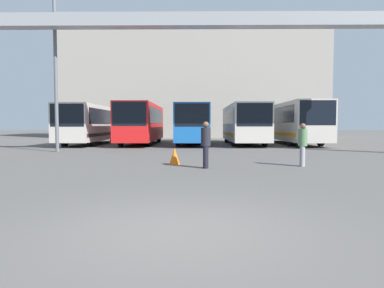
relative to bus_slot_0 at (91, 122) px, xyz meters
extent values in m
plane|color=#514F4C|center=(8.20, -22.59, -1.75)|extent=(200.00, 200.00, 0.00)
cube|color=gray|center=(8.20, 18.71, 5.57)|extent=(32.38, 12.00, 14.65)
cube|color=gray|center=(8.20, -8.71, 5.41)|extent=(23.76, 0.80, 0.70)
cube|color=beige|center=(0.00, 0.01, -0.06)|extent=(2.43, 10.21, 2.69)
cube|color=black|center=(0.00, -5.07, 0.44)|extent=(2.24, 0.06, 1.51)
cube|color=black|center=(0.00, 0.01, 0.44)|extent=(2.46, 8.68, 1.13)
cube|color=black|center=(0.00, 0.01, -0.92)|extent=(2.46, 9.70, 0.24)
cylinder|color=black|center=(-1.06, -2.85, -1.23)|extent=(0.28, 1.04, 1.04)
cylinder|color=black|center=(1.06, -2.85, -1.23)|extent=(0.28, 1.04, 1.04)
cylinder|color=black|center=(-1.06, 2.87, -1.23)|extent=(0.28, 1.04, 1.04)
cylinder|color=black|center=(1.06, 2.87, -1.23)|extent=(0.28, 1.04, 1.04)
cube|color=red|center=(4.10, 0.08, 0.00)|extent=(2.45, 10.36, 2.81)
cube|color=black|center=(4.10, -5.07, 0.52)|extent=(2.26, 0.06, 1.57)
cube|color=black|center=(4.10, 0.08, 0.52)|extent=(2.48, 8.80, 1.18)
cube|color=red|center=(4.10, 0.08, -0.90)|extent=(2.48, 9.84, 0.24)
cylinder|color=black|center=(3.03, -2.81, -1.21)|extent=(0.28, 1.09, 1.09)
cylinder|color=black|center=(5.17, -2.81, -1.21)|extent=(0.28, 1.09, 1.09)
cylinder|color=black|center=(3.03, 2.98, -1.21)|extent=(0.28, 1.09, 1.09)
cylinder|color=black|center=(5.17, 2.98, -1.21)|extent=(0.28, 1.09, 1.09)
cube|color=#1959A5|center=(8.20, 0.63, -0.05)|extent=(2.45, 11.45, 2.70)
cube|color=black|center=(8.20, -5.07, 0.44)|extent=(2.25, 0.06, 1.51)
cube|color=black|center=(8.20, 0.63, 0.44)|extent=(2.48, 9.74, 1.13)
cube|color=red|center=(8.20, 0.63, -0.92)|extent=(2.48, 10.88, 0.24)
cylinder|color=black|center=(7.14, -2.57, -1.30)|extent=(0.28, 0.91, 0.91)
cylinder|color=black|center=(9.27, -2.57, -1.30)|extent=(0.28, 0.91, 0.91)
cylinder|color=black|center=(7.14, 3.84, -1.30)|extent=(0.28, 0.91, 0.91)
cylinder|color=black|center=(9.27, 3.84, -1.30)|extent=(0.28, 0.91, 0.91)
cube|color=beige|center=(12.30, -0.04, -0.04)|extent=(2.55, 10.10, 2.73)
cube|color=black|center=(12.30, -5.07, 0.46)|extent=(2.35, 0.06, 1.53)
cube|color=black|center=(12.30, -0.04, 0.46)|extent=(2.58, 8.58, 1.15)
cube|color=orange|center=(12.30, -0.04, -0.91)|extent=(2.58, 9.59, 0.24)
cylinder|color=black|center=(11.19, -2.87, -1.22)|extent=(0.28, 1.08, 1.08)
cylinder|color=black|center=(13.42, -2.87, -1.22)|extent=(0.28, 1.08, 1.08)
cylinder|color=black|center=(11.19, 2.78, -1.22)|extent=(0.28, 1.08, 1.08)
cylinder|color=black|center=(13.42, 2.78, -1.22)|extent=(0.28, 1.08, 1.08)
cube|color=beige|center=(16.41, 0.58, 0.05)|extent=(2.58, 11.35, 2.91)
cube|color=black|center=(16.41, -5.07, 0.59)|extent=(2.37, 0.06, 1.63)
cube|color=black|center=(16.41, 0.58, 0.59)|extent=(2.61, 9.65, 1.22)
cube|color=orange|center=(16.41, 0.58, -0.88)|extent=(2.61, 10.78, 0.24)
cylinder|color=black|center=(15.28, -2.60, -1.25)|extent=(0.28, 1.00, 1.00)
cylinder|color=black|center=(17.53, -2.60, -1.25)|extent=(0.28, 1.00, 1.00)
cylinder|color=black|center=(15.28, 3.76, -1.25)|extent=(0.28, 1.00, 1.00)
cylinder|color=black|center=(17.53, 3.76, -1.25)|extent=(0.28, 1.00, 1.00)
cylinder|color=black|center=(8.81, -15.41, -1.36)|extent=(0.18, 0.18, 0.79)
cylinder|color=black|center=(8.83, -15.26, -1.36)|extent=(0.18, 0.18, 0.79)
cylinder|color=black|center=(8.82, -15.33, -0.64)|extent=(0.35, 0.35, 0.66)
sphere|color=brown|center=(8.82, -15.33, -0.20)|extent=(0.21, 0.21, 0.21)
cylinder|color=gray|center=(12.47, -14.67, -1.37)|extent=(0.17, 0.17, 0.76)
cylinder|color=gray|center=(12.41, -14.80, -1.37)|extent=(0.17, 0.17, 0.76)
cylinder|color=#4C724C|center=(12.44, -14.73, -0.68)|extent=(0.33, 0.33, 0.63)
sphere|color=brown|center=(12.44, -14.73, -0.25)|extent=(0.21, 0.21, 0.21)
cone|color=orange|center=(7.63, -14.18, -1.43)|extent=(0.42, 0.42, 0.66)
cylinder|color=#595B60|center=(0.49, -7.94, 2.65)|extent=(0.20, 0.20, 8.81)
camera|label=1|loc=(8.47, -27.47, -0.22)|focal=32.00mm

